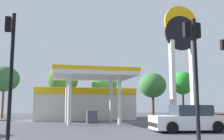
# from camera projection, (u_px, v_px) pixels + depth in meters

# --- Properties ---
(gas_station) EXTENTS (10.65, 12.27, 4.75)m
(gas_station) POSITION_uv_depth(u_px,v_px,m) (84.00, 101.00, 28.58)
(gas_station) COLOR beige
(gas_station) RESTS_ON ground
(station_pole_sign) EXTENTS (3.51, 0.56, 11.59)m
(station_pole_sign) POSITION_uv_depth(u_px,v_px,m) (182.00, 48.00, 25.66)
(station_pole_sign) COLOR white
(station_pole_sign) RESTS_ON ground
(car_0) EXTENTS (4.69, 2.37, 1.63)m
(car_0) POSITION_uv_depth(u_px,v_px,m) (188.00, 119.00, 15.87)
(car_0) COLOR black
(car_0) RESTS_ON ground
(car_2) EXTENTS (4.45, 2.08, 1.58)m
(car_2) POSITION_uv_depth(u_px,v_px,m) (198.00, 117.00, 20.23)
(car_2) COLOR black
(car_2) RESTS_ON ground
(traffic_signal_0) EXTENTS (0.63, 0.66, 5.06)m
(traffic_signal_0) POSITION_uv_depth(u_px,v_px,m) (9.00, 104.00, 9.29)
(traffic_signal_0) COLOR silver
(traffic_signal_0) RESTS_ON ground
(traffic_signal_2) EXTENTS (0.73, 0.73, 4.78)m
(traffic_signal_2) POSITION_uv_depth(u_px,v_px,m) (197.00, 107.00, 9.08)
(traffic_signal_2) COLOR silver
(traffic_signal_2) RESTS_ON ground
(tree_1) EXTENTS (3.75, 3.75, 6.41)m
(tree_1) POSITION_uv_depth(u_px,v_px,m) (4.00, 79.00, 32.01)
(tree_1) COLOR brown
(tree_1) RESTS_ON ground
(tree_2) EXTENTS (3.99, 3.99, 7.06)m
(tree_2) POSITION_uv_depth(u_px,v_px,m) (63.00, 80.00, 34.76)
(tree_2) COLOR brown
(tree_2) RESTS_ON ground
(tree_3) EXTENTS (3.57, 3.57, 5.99)m
(tree_3) POSITION_uv_depth(u_px,v_px,m) (104.00, 84.00, 35.86)
(tree_3) COLOR brown
(tree_3) RESTS_ON ground
(tree_4) EXTENTS (3.96, 3.96, 6.32)m
(tree_4) POSITION_uv_depth(u_px,v_px,m) (153.00, 85.00, 38.03)
(tree_4) COLOR brown
(tree_4) RESTS_ON ground
(tree_5) EXTENTS (3.20, 3.20, 6.58)m
(tree_5) POSITION_uv_depth(u_px,v_px,m) (183.00, 83.00, 38.39)
(tree_5) COLOR brown
(tree_5) RESTS_ON ground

